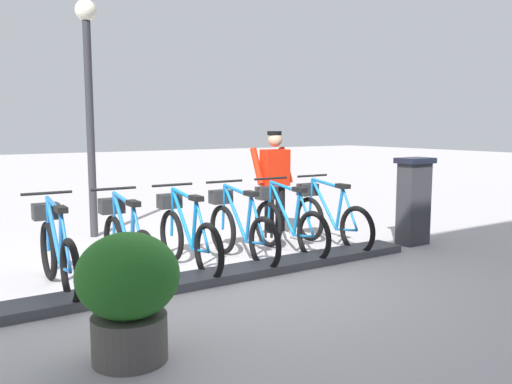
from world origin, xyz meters
The scene contains 12 objects.
ground_plane centered at (0.00, 0.00, 0.00)m, with size 60.00×60.00×0.00m, color #B6B0B1.
dock_rail_base centered at (0.00, 0.00, 0.05)m, with size 0.44×5.33×0.10m, color #47474C.
payment_kiosk centered at (0.05, -3.20, 0.67)m, with size 0.36×0.52×1.28m.
bike_docked_0 centered at (0.62, -2.07, 0.43)m, with size 1.72×0.54×1.02m.
bike_docked_1 centered at (0.62, -1.31, 0.43)m, with size 1.72×0.54×1.02m.
bike_docked_2 centered at (0.62, -0.56, 0.43)m, with size 1.72×0.54×1.02m.
bike_docked_3 centered at (0.62, 0.20, 0.43)m, with size 1.72×0.54×1.02m.
bike_docked_4 centered at (0.62, 0.95, 0.43)m, with size 1.72×0.54×1.02m.
bike_docked_5 centered at (0.62, 1.71, 0.43)m, with size 1.72×0.54×1.02m.
worker_near_rack centered at (1.54, -1.75, 0.91)m, with size 0.48×0.64×1.66m.
lamp_post centered at (3.17, 0.58, 2.40)m, with size 0.32×0.32×3.62m.
planter_bush centered at (-1.46, 1.67, 0.54)m, with size 0.76×0.76×0.97m.
Camera 1 is at (-5.15, 2.95, 1.74)m, focal length 37.32 mm.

